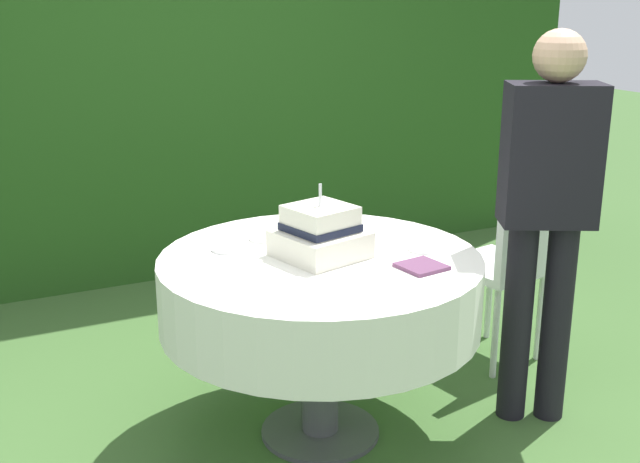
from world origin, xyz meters
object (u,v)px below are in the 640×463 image
at_px(cake_table, 320,291).
at_px(wedding_cake, 320,233).
at_px(napkin_stack, 422,266).
at_px(serving_plate_near, 264,238).
at_px(serving_plate_left, 303,221).
at_px(serving_plate_right, 229,248).
at_px(standing_person, 547,204).
at_px(serving_plate_far, 423,249).
at_px(garden_chair, 509,257).

bearing_deg(cake_table, wedding_cake, 79.51).
bearing_deg(napkin_stack, serving_plate_near, 124.04).
bearing_deg(serving_plate_left, serving_plate_right, -152.49).
bearing_deg(wedding_cake, serving_plate_left, 73.38).
relative_size(serving_plate_left, serving_plate_right, 0.91).
distance_m(serving_plate_near, serving_plate_left, 0.29).
relative_size(cake_table, serving_plate_right, 9.04).
bearing_deg(standing_person, serving_plate_far, 162.42).
bearing_deg(napkin_stack, wedding_cake, 133.54).
bearing_deg(serving_plate_left, standing_person, -44.14).
height_order(serving_plate_left, garden_chair, garden_chair).
xyz_separation_m(serving_plate_near, garden_chair, (1.19, -0.10, -0.23)).
xyz_separation_m(serving_plate_near, serving_plate_left, (0.25, 0.16, 0.00)).
height_order(serving_plate_far, serving_plate_right, same).
relative_size(wedding_cake, serving_plate_near, 3.11).
bearing_deg(serving_plate_near, serving_plate_left, 32.58).
bearing_deg(serving_plate_left, garden_chair, -15.04).
bearing_deg(garden_chair, wedding_cake, -170.02).
xyz_separation_m(serving_plate_near, napkin_stack, (0.39, -0.57, 0.00)).
distance_m(napkin_stack, garden_chair, 0.96).
bearing_deg(wedding_cake, serving_plate_far, -16.36).
bearing_deg(garden_chair, serving_plate_far, -156.18).
distance_m(serving_plate_near, serving_plate_far, 0.64).
xyz_separation_m(wedding_cake, serving_plate_left, (0.13, 0.44, -0.08)).
distance_m(serving_plate_far, garden_chair, 0.79).
xyz_separation_m(wedding_cake, serving_plate_near, (-0.11, 0.29, -0.08)).
xyz_separation_m(serving_plate_far, serving_plate_right, (-0.68, 0.34, 0.00)).
bearing_deg(serving_plate_left, napkin_stack, -79.15).
height_order(wedding_cake, garden_chair, wedding_cake).
xyz_separation_m(serving_plate_far, serving_plate_left, (-0.26, 0.56, 0.00)).
distance_m(serving_plate_right, garden_chair, 1.39).
bearing_deg(napkin_stack, garden_chair, 30.60).
bearing_deg(serving_plate_right, napkin_stack, -42.55).
xyz_separation_m(serving_plate_far, napkin_stack, (-0.12, -0.17, 0.00)).
bearing_deg(wedding_cake, garden_chair, 9.98).
height_order(wedding_cake, serving_plate_right, wedding_cake).
bearing_deg(serving_plate_far, standing_person, -17.58).
xyz_separation_m(cake_table, serving_plate_far, (0.39, -0.11, 0.15)).
relative_size(cake_table, serving_plate_left, 9.96).
xyz_separation_m(cake_table, wedding_cake, (0.00, 0.01, 0.23)).
distance_m(serving_plate_near, serving_plate_right, 0.18).
bearing_deg(serving_plate_right, serving_plate_near, 19.30).
bearing_deg(serving_plate_far, serving_plate_left, 114.73).
relative_size(napkin_stack, standing_person, 0.09).
bearing_deg(garden_chair, cake_table, -169.76).
bearing_deg(serving_plate_near, napkin_stack, -55.96).
bearing_deg(serving_plate_near, garden_chair, -4.62).
bearing_deg(garden_chair, napkin_stack, -149.40).
bearing_deg(napkin_stack, serving_plate_right, 137.45).
relative_size(serving_plate_near, serving_plate_right, 0.84).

